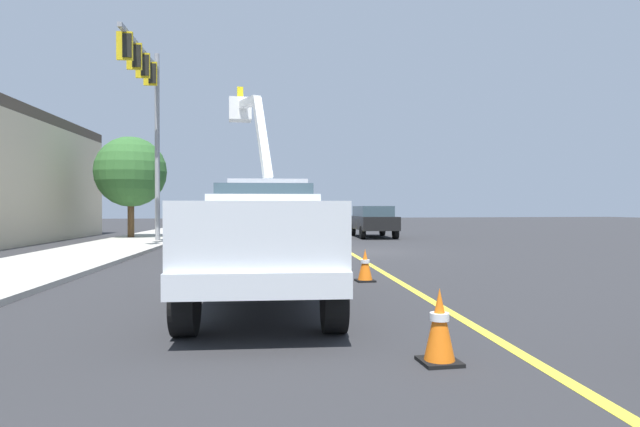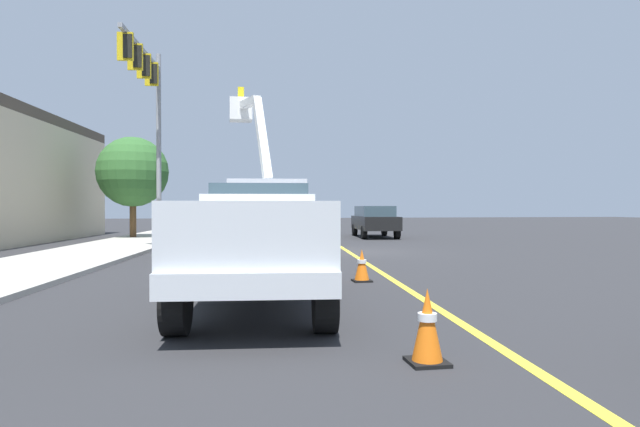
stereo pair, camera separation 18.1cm
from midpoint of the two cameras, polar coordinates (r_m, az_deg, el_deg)
The scene contains 12 objects.
ground at distance 19.27m, azimuth 3.34°, elevation -4.16°, with size 120.00×120.00×0.00m, color #2D2D30.
sidewalk_far_side at distance 20.10m, azimuth -22.94°, elevation -3.84°, with size 60.00×3.60×0.12m, color #B2ADA3.
lane_centre_stripe at distance 19.27m, azimuth 3.34°, elevation -4.15°, with size 50.00×0.16×0.01m, color yellow.
utility_bucket_truck at distance 20.22m, azimuth -5.35°, elevation 0.62°, with size 8.40×3.26×6.50m.
service_pickup_truck at distance 8.57m, azimuth -6.25°, elevation -2.72°, with size 5.77×2.61×2.06m.
passing_minivan at distance 28.53m, azimuth 6.13°, elevation -0.63°, with size 4.96×2.34×1.69m.
traffic_cone_leading at distance 5.69m, azimuth 12.49°, elevation -11.91°, with size 0.40×0.40×0.79m.
traffic_cone_mid_front at distance 11.56m, azimuth 5.02°, elevation -5.67°, with size 0.40×0.40×0.71m.
traffic_cone_mid_rear at distance 17.93m, azimuth 1.56°, elevation -3.14°, with size 0.40×0.40×0.87m.
traffic_cone_trailing at distance 24.36m, azimuth -0.89°, elevation -2.30°, with size 0.40×0.40×0.73m.
traffic_signal_mast at distance 23.52m, azimuth -17.90°, elevation 11.90°, with size 5.93×0.93×8.58m.
street_tree_right at distance 28.13m, azimuth -19.50°, elevation 4.26°, with size 3.53×3.53×5.18m.
Camera 2 is at (-18.70, 4.32, 1.63)m, focal length 29.45 mm.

